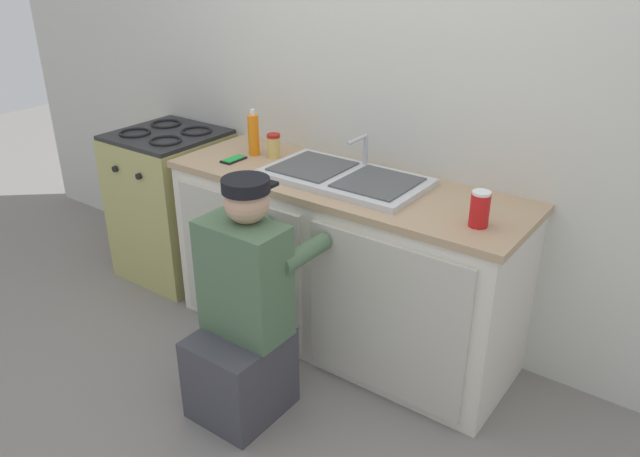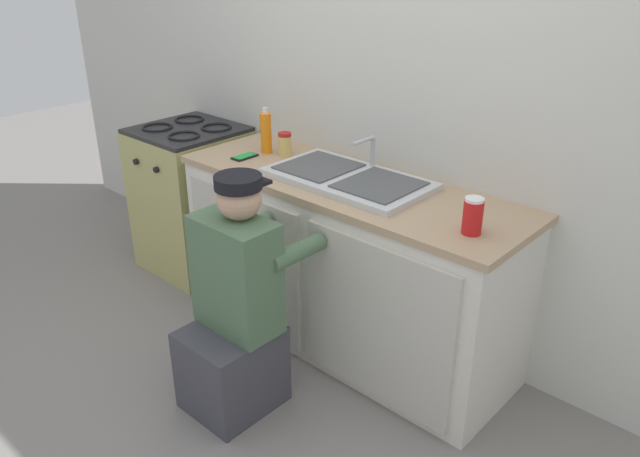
{
  "view_description": "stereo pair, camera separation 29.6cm",
  "coord_description": "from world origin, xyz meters",
  "px_view_note": "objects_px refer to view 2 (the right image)",
  "views": [
    {
      "loc": [
        1.57,
        -2.07,
        1.99
      ],
      "look_at": [
        0.0,
        0.1,
        0.73
      ],
      "focal_mm": 35.0,
      "sensor_mm": 36.0,
      "label": 1
    },
    {
      "loc": [
        1.8,
        -1.88,
        1.99
      ],
      "look_at": [
        0.0,
        0.1,
        0.73
      ],
      "focal_mm": 35.0,
      "sensor_mm": 36.0,
      "label": 2
    }
  ],
  "objects_px": {
    "sink_double_basin": "(348,178)",
    "plumber_person": "(236,316)",
    "soda_cup_red": "(473,216)",
    "cell_phone": "(245,157)",
    "condiment_jar": "(285,144)",
    "soap_bottle_orange": "(266,133)",
    "stove_range": "(193,198)"
  },
  "relations": [
    {
      "from": "soda_cup_red",
      "to": "cell_phone",
      "type": "bearing_deg",
      "value": 179.4
    },
    {
      "from": "soda_cup_red",
      "to": "cell_phone",
      "type": "relative_size",
      "value": 1.09
    },
    {
      "from": "soap_bottle_orange",
      "to": "sink_double_basin",
      "type": "bearing_deg",
      "value": -3.8
    },
    {
      "from": "plumber_person",
      "to": "soda_cup_red",
      "type": "bearing_deg",
      "value": 37.3
    },
    {
      "from": "condiment_jar",
      "to": "soap_bottle_orange",
      "type": "height_order",
      "value": "soap_bottle_orange"
    },
    {
      "from": "soap_bottle_orange",
      "to": "stove_range",
      "type": "bearing_deg",
      "value": -176.26
    },
    {
      "from": "stove_range",
      "to": "soap_bottle_orange",
      "type": "xyz_separation_m",
      "value": [
        0.66,
        0.04,
        0.56
      ]
    },
    {
      "from": "cell_phone",
      "to": "sink_double_basin",
      "type": "bearing_deg",
      "value": 8.72
    },
    {
      "from": "soap_bottle_orange",
      "to": "condiment_jar",
      "type": "bearing_deg",
      "value": 15.18
    },
    {
      "from": "sink_double_basin",
      "to": "stove_range",
      "type": "xyz_separation_m",
      "value": [
        -1.28,
        -0.0,
        -0.46
      ]
    },
    {
      "from": "cell_phone",
      "to": "soda_cup_red",
      "type": "bearing_deg",
      "value": -0.6
    },
    {
      "from": "stove_range",
      "to": "soap_bottle_orange",
      "type": "height_order",
      "value": "soap_bottle_orange"
    },
    {
      "from": "soda_cup_red",
      "to": "soap_bottle_orange",
      "type": "height_order",
      "value": "soap_bottle_orange"
    },
    {
      "from": "sink_double_basin",
      "to": "stove_range",
      "type": "bearing_deg",
      "value": -179.9
    },
    {
      "from": "condiment_jar",
      "to": "soap_bottle_orange",
      "type": "distance_m",
      "value": 0.13
    },
    {
      "from": "sink_double_basin",
      "to": "cell_phone",
      "type": "distance_m",
      "value": 0.65
    },
    {
      "from": "sink_double_basin",
      "to": "soap_bottle_orange",
      "type": "relative_size",
      "value": 3.2
    },
    {
      "from": "stove_range",
      "to": "condiment_jar",
      "type": "xyz_separation_m",
      "value": [
        0.77,
        0.07,
        0.51
      ]
    },
    {
      "from": "soda_cup_red",
      "to": "cell_phone",
      "type": "xyz_separation_m",
      "value": [
        -1.38,
        0.01,
        -0.07
      ]
    },
    {
      "from": "cell_phone",
      "to": "plumber_person",
      "type": "bearing_deg",
      "value": -45.74
    },
    {
      "from": "condiment_jar",
      "to": "cell_phone",
      "type": "distance_m",
      "value": 0.23
    },
    {
      "from": "cell_phone",
      "to": "soap_bottle_orange",
      "type": "bearing_deg",
      "value": 80.3
    },
    {
      "from": "sink_double_basin",
      "to": "plumber_person",
      "type": "distance_m",
      "value": 0.85
    },
    {
      "from": "stove_range",
      "to": "soda_cup_red",
      "type": "distance_m",
      "value": 2.08
    },
    {
      "from": "stove_range",
      "to": "plumber_person",
      "type": "distance_m",
      "value": 1.42
    },
    {
      "from": "stove_range",
      "to": "soap_bottle_orange",
      "type": "bearing_deg",
      "value": 3.74
    },
    {
      "from": "stove_range",
      "to": "condiment_jar",
      "type": "distance_m",
      "value": 0.93
    },
    {
      "from": "soda_cup_red",
      "to": "sink_double_basin",
      "type": "bearing_deg",
      "value": 171.29
    },
    {
      "from": "stove_range",
      "to": "soda_cup_red",
      "type": "bearing_deg",
      "value": -3.14
    },
    {
      "from": "sink_double_basin",
      "to": "plumber_person",
      "type": "xyz_separation_m",
      "value": [
        -0.05,
        -0.71,
        -0.47
      ]
    },
    {
      "from": "sink_double_basin",
      "to": "plumber_person",
      "type": "height_order",
      "value": "plumber_person"
    },
    {
      "from": "plumber_person",
      "to": "soap_bottle_orange",
      "type": "relative_size",
      "value": 4.42
    }
  ]
}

